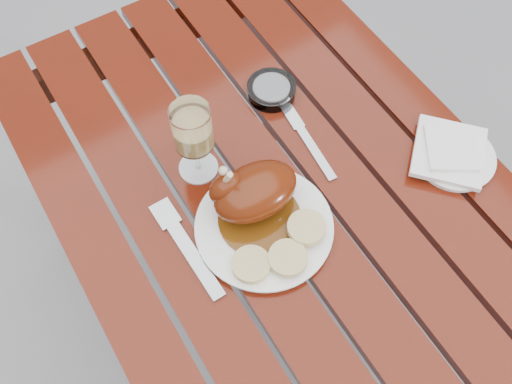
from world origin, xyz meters
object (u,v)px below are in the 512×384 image
dinner_plate (264,227)px  wine_glass (194,142)px  ashtray (271,90)px  table (274,263)px  side_plate (454,157)px

dinner_plate → wine_glass: wine_glass is taller
dinner_plate → ashtray: bearing=55.0°
wine_glass → ashtray: wine_glass is taller
table → dinner_plate: (-0.07, -0.06, 0.38)m
side_plate → ashtray: (-0.22, 0.33, 0.01)m
wine_glass → ashtray: bearing=20.2°
table → dinner_plate: 0.39m
table → wine_glass: size_ratio=6.69×
dinner_plate → ashtray: ashtray is taller
table → ashtray: bearing=61.6°
wine_glass → side_plate: 0.51m
table → side_plate: size_ratio=7.56×
wine_glass → side_plate: wine_glass is taller
table → side_plate: bearing=-20.9°
wine_glass → table: bearing=-47.6°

